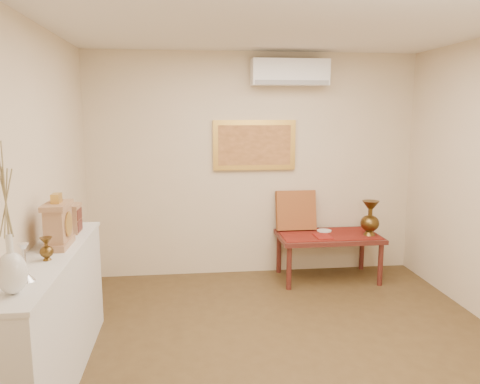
{
  "coord_description": "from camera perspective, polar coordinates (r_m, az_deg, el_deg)",
  "views": [
    {
      "loc": [
        -0.83,
        -3.38,
        1.99
      ],
      "look_at": [
        -0.3,
        1.15,
        1.21
      ],
      "focal_mm": 35.0,
      "sensor_mm": 36.0,
      "label": 1
    }
  ],
  "objects": [
    {
      "name": "table_cloth",
      "position": [
        5.7,
        10.73,
        -5.08
      ],
      "size": [
        1.14,
        0.59,
        0.01
      ],
      "primitive_type": "cube",
      "color": "maroon",
      "rests_on": "low_table"
    },
    {
      "name": "wooden_chest",
      "position": [
        4.22,
        -19.96,
        -3.05
      ],
      "size": [
        0.16,
        0.21,
        0.24
      ],
      "color": "#AA7D57",
      "rests_on": "display_ledge"
    },
    {
      "name": "low_table",
      "position": [
        5.72,
        10.71,
        -5.75
      ],
      "size": [
        1.2,
        0.7,
        0.55
      ],
      "color": "#531F19",
      "rests_on": "floor"
    },
    {
      "name": "floor",
      "position": [
        4.01,
        6.59,
        -20.17
      ],
      "size": [
        4.5,
        4.5,
        0.0
      ],
      "primitive_type": "plane",
      "color": "brown",
      "rests_on": "ground"
    },
    {
      "name": "brass_urn_small",
      "position": [
        3.51,
        -22.55,
        -6.03
      ],
      "size": [
        0.09,
        0.09,
        0.21
      ],
      "primitive_type": null,
      "color": "brown",
      "rests_on": "display_ledge"
    },
    {
      "name": "painting",
      "position": [
        5.68,
        1.76,
        5.73
      ],
      "size": [
        1.0,
        0.06,
        0.6
      ],
      "color": "gold",
      "rests_on": "wall_back"
    },
    {
      "name": "ceiling",
      "position": [
        3.55,
        7.5,
        21.12
      ],
      "size": [
        4.5,
        4.5,
        0.0
      ],
      "primitive_type": "plane",
      "rotation": [
        3.14,
        0.0,
        0.0
      ],
      "color": "silver",
      "rests_on": "ground"
    },
    {
      "name": "plate",
      "position": [
        5.82,
        10.23,
        -4.66
      ],
      "size": [
        0.18,
        0.18,
        0.01
      ],
      "primitive_type": "cylinder",
      "color": "silver",
      "rests_on": "table_cloth"
    },
    {
      "name": "white_vase",
      "position": [
        2.87,
        -26.52,
        -2.81
      ],
      "size": [
        0.17,
        0.17,
        0.88
      ],
      "primitive_type": null,
      "color": "silver",
      "rests_on": "display_ledge"
    },
    {
      "name": "ac_unit",
      "position": [
        5.65,
        6.11,
        14.28
      ],
      "size": [
        0.9,
        0.25,
        0.3
      ],
      "color": "white",
      "rests_on": "wall_back"
    },
    {
      "name": "menu",
      "position": [
        5.55,
        10.08,
        -5.35
      ],
      "size": [
        0.19,
        0.26,
        0.01
      ],
      "primitive_type": "cube",
      "rotation": [
        0.0,
        0.0,
        0.03
      ],
      "color": "maroon",
      "rests_on": "table_cloth"
    },
    {
      "name": "cushion",
      "position": [
        5.8,
        6.82,
        -2.23
      ],
      "size": [
        0.49,
        0.2,
        0.5
      ],
      "primitive_type": "cube",
      "rotation": [
        -0.21,
        0.0,
        0.0
      ],
      "color": "maroon",
      "rests_on": "table_cloth"
    },
    {
      "name": "wall_left",
      "position": [
        3.63,
        -25.35,
        -1.43
      ],
      "size": [
        0.02,
        4.5,
        2.7
      ],
      "primitive_type": "cube",
      "color": "beige",
      "rests_on": "ground"
    },
    {
      "name": "wall_back",
      "position": [
        5.72,
        1.71,
        3.26
      ],
      "size": [
        4.0,
        0.02,
        2.7
      ],
      "primitive_type": "cube",
      "color": "beige",
      "rests_on": "ground"
    },
    {
      "name": "mantel_clock",
      "position": [
        3.81,
        -21.26,
        -3.69
      ],
      "size": [
        0.17,
        0.36,
        0.41
      ],
      "color": "#AA7D57",
      "rests_on": "display_ledge"
    },
    {
      "name": "display_ledge",
      "position": [
        3.83,
        -21.83,
        -14.12
      ],
      "size": [
        0.37,
        2.02,
        0.98
      ],
      "color": "silver",
      "rests_on": "floor"
    },
    {
      "name": "candlestick",
      "position": [
        3.14,
        -24.8,
        -7.8
      ],
      "size": [
        0.11,
        0.11,
        0.23
      ],
      "primitive_type": null,
      "color": "silver",
      "rests_on": "display_ledge"
    },
    {
      "name": "brass_urn_tall",
      "position": [
        5.71,
        15.59,
        -2.64
      ],
      "size": [
        0.22,
        0.22,
        0.5
      ],
      "primitive_type": null,
      "color": "brown",
      "rests_on": "table_cloth"
    }
  ]
}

